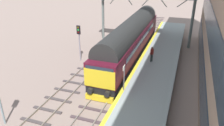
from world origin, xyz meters
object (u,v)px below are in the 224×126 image
(waiting_passenger, at_px, (152,53))
(platform_number_sign, at_px, (124,74))
(signal_post_far, at_px, (79,38))
(diesel_locomotive, at_px, (131,38))

(waiting_passenger, bearing_deg, platform_number_sign, -161.35)
(signal_post_far, bearing_deg, platform_number_sign, -41.67)
(signal_post_far, distance_m, waiting_passenger, 8.28)
(diesel_locomotive, height_order, platform_number_sign, diesel_locomotive)
(signal_post_far, height_order, waiting_passenger, signal_post_far)
(diesel_locomotive, distance_m, platform_number_sign, 9.32)
(diesel_locomotive, relative_size, waiting_passenger, 12.18)
(signal_post_far, bearing_deg, diesel_locomotive, 27.63)
(diesel_locomotive, relative_size, signal_post_far, 4.80)
(waiting_passenger, bearing_deg, signal_post_far, 118.96)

